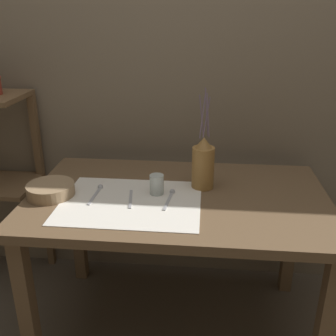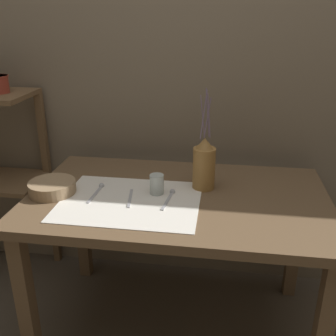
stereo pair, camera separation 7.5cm
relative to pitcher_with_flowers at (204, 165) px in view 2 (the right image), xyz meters
name	(u,v)px [view 2 (the right image)]	position (x,y,z in m)	size (l,w,h in m)	color
ground_plane	(177,324)	(-0.10, -0.09, -0.82)	(12.00, 12.00, 0.00)	brown
stone_wall_back	(191,61)	(-0.10, 0.41, 0.38)	(7.00, 0.06, 2.40)	#7A6B56
wooden_table	(178,213)	(-0.10, -0.09, -0.20)	(1.27, 0.77, 0.71)	brown
linen_cloth	(130,201)	(-0.29, -0.18, -0.11)	(0.57, 0.44, 0.00)	white
pitcher_with_flowers	(204,165)	(0.00, 0.00, 0.00)	(0.10, 0.10, 0.44)	olive
wooden_bowl	(52,187)	(-0.63, -0.15, -0.08)	(0.20, 0.20, 0.05)	#9E7F5B
glass_tumbler_near	(157,184)	(-0.19, -0.09, -0.06)	(0.06, 0.06, 0.08)	#B7C1BC
spoon_outer	(99,189)	(-0.45, -0.09, -0.10)	(0.02, 0.18, 0.02)	#A8A8AD
fork_outer	(130,198)	(-0.29, -0.16, -0.10)	(0.04, 0.17, 0.00)	#A8A8AD
spoon_inner	(171,195)	(-0.13, -0.11, -0.10)	(0.04, 0.18, 0.02)	#A8A8AD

